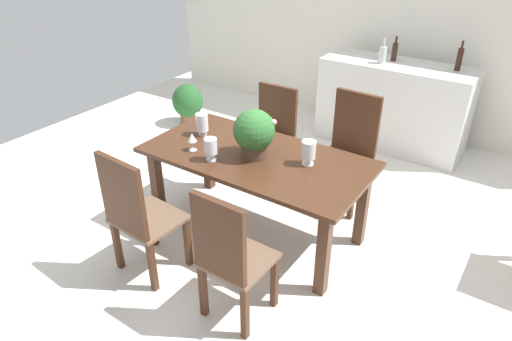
% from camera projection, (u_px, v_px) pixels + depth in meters
% --- Properties ---
extents(ground_plane, '(7.04, 7.04, 0.00)m').
position_uv_depth(ground_plane, '(273.00, 215.00, 4.27)').
color(ground_plane, silver).
extents(back_wall, '(6.40, 0.10, 2.60)m').
position_uv_depth(back_wall, '(390.00, 22.00, 5.50)').
color(back_wall, silver).
rests_on(back_wall, ground).
extents(dining_table, '(1.84, 0.93, 0.76)m').
position_uv_depth(dining_table, '(256.00, 167.00, 3.74)').
color(dining_table, '#422616').
rests_on(dining_table, ground).
extents(chair_far_right, '(0.50, 0.45, 1.06)m').
position_uv_depth(chair_far_right, '(350.00, 144.00, 4.25)').
color(chair_far_right, '#422616').
rests_on(chair_far_right, ground).
extents(chair_near_left, '(0.51, 0.47, 1.04)m').
position_uv_depth(chair_near_left, '(136.00, 212.00, 3.31)').
color(chair_near_left, '#422616').
rests_on(chair_near_left, ground).
extents(chair_far_left, '(0.47, 0.41, 0.97)m').
position_uv_depth(chair_far_left, '(273.00, 128.00, 4.66)').
color(chair_far_left, '#422616').
rests_on(chair_far_left, ground).
extents(chair_near_right, '(0.43, 0.43, 1.02)m').
position_uv_depth(chair_near_right, '(229.00, 255.00, 2.92)').
color(chair_near_right, '#422616').
rests_on(chair_near_right, ground).
extents(flower_centerpiece, '(0.33, 0.33, 0.39)m').
position_uv_depth(flower_centerpiece, '(254.00, 132.00, 3.58)').
color(flower_centerpiece, '#4C3828').
rests_on(flower_centerpiece, dining_table).
extents(crystal_vase_left, '(0.11, 0.11, 0.20)m').
position_uv_depth(crystal_vase_left, '(202.00, 123.00, 3.96)').
color(crystal_vase_left, silver).
rests_on(crystal_vase_left, dining_table).
extents(crystal_vase_center_near, '(0.11, 0.11, 0.20)m').
position_uv_depth(crystal_vase_center_near, '(308.00, 151.00, 3.50)').
color(crystal_vase_center_near, silver).
rests_on(crystal_vase_center_near, dining_table).
extents(crystal_vase_right, '(0.10, 0.10, 0.19)m').
position_uv_depth(crystal_vase_right, '(211.00, 147.00, 3.56)').
color(crystal_vase_right, silver).
rests_on(crystal_vase_right, dining_table).
extents(wine_glass, '(0.07, 0.07, 0.15)m').
position_uv_depth(wine_glass, '(192.00, 138.00, 3.71)').
color(wine_glass, silver).
rests_on(wine_glass, dining_table).
extents(kitchen_counter, '(1.67, 0.62, 0.99)m').
position_uv_depth(kitchen_counter, '(393.00, 105.00, 5.32)').
color(kitchen_counter, silver).
rests_on(kitchen_counter, ground).
extents(wine_bottle_tall, '(0.06, 0.06, 0.27)m').
position_uv_depth(wine_bottle_tall, '(395.00, 51.00, 5.12)').
color(wine_bottle_tall, black).
rests_on(wine_bottle_tall, kitchen_counter).
extents(wine_bottle_clear, '(0.08, 0.08, 0.27)m').
position_uv_depth(wine_bottle_clear, '(383.00, 54.00, 5.04)').
color(wine_bottle_clear, '#B2BFB7').
rests_on(wine_bottle_clear, kitchen_counter).
extents(wine_bottle_amber, '(0.06, 0.06, 0.31)m').
position_uv_depth(wine_bottle_amber, '(459.00, 59.00, 4.80)').
color(wine_bottle_amber, black).
rests_on(wine_bottle_amber, kitchen_counter).
extents(potted_plant_floor, '(0.40, 0.40, 0.54)m').
position_uv_depth(potted_plant_floor, '(188.00, 103.00, 5.95)').
color(potted_plant_floor, brown).
rests_on(potted_plant_floor, ground).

